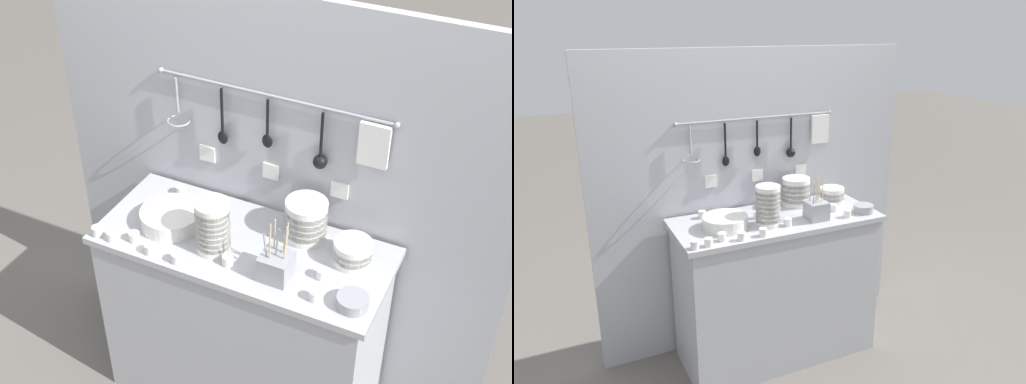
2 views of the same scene
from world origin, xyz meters
TOP-DOWN VIEW (x-y plane):
  - counter at (0.00, 0.00)m, footprint 1.17×0.50m
  - back_wall at (0.00, 0.28)m, footprint 1.97×0.11m
  - bowl_stack_back_corner at (0.20, 0.14)m, footprint 0.17×0.17m
  - bowl_stack_nested_right at (-0.09, -0.08)m, footprint 0.13×0.13m
  - bowl_stack_wide_centre at (0.42, 0.08)m, footprint 0.15×0.15m
  - plate_stack at (-0.31, -0.02)m, footprint 0.24×0.24m
  - steel_mixing_bowl at (0.50, -0.14)m, footprint 0.12×0.12m
  - cutlery_caddy at (0.19, -0.11)m, footprint 0.11×0.11m
  - cup_edge_far at (-0.54, -0.21)m, footprint 0.04×0.04m
  - cup_mid_row at (0.37, -0.16)m, footprint 0.04×0.04m
  - cup_by_caddy at (-0.29, -0.21)m, footprint 0.04×0.04m
  - cup_edge_near at (0.01, -0.13)m, footprint 0.04×0.04m
  - cup_beside_plates at (-0.10, 0.04)m, footprint 0.04×0.04m
  - cup_front_right at (-0.39, -0.17)m, footprint 0.04×0.04m
  - cup_back_right at (-0.47, -0.21)m, footprint 0.04×0.04m
  - cup_back_left at (0.35, -0.05)m, footprint 0.04×0.04m
  - cup_front_left at (-0.38, 0.17)m, footprint 0.04×0.04m
  - cup_centre at (-0.17, -0.21)m, footprint 0.04×0.04m

SIDE VIEW (x-z plane):
  - counter at x=0.00m, z-range 0.00..0.88m
  - cup_edge_far at x=-0.54m, z-range 0.88..0.92m
  - cup_mid_row at x=0.37m, z-range 0.88..0.92m
  - cup_by_caddy at x=-0.29m, z-range 0.88..0.92m
  - cup_edge_near at x=0.01m, z-range 0.88..0.92m
  - cup_beside_plates at x=-0.10m, z-range 0.88..0.92m
  - cup_front_right at x=-0.39m, z-range 0.88..0.92m
  - cup_back_right at x=-0.47m, z-range 0.88..0.92m
  - cup_back_left at x=0.35m, z-range 0.88..0.92m
  - cup_front_left at x=-0.38m, z-range 0.88..0.92m
  - cup_centre at x=-0.17m, z-range 0.88..0.92m
  - steel_mixing_bowl at x=0.50m, z-range 0.88..0.93m
  - back_wall at x=0.00m, z-range 0.00..1.81m
  - plate_stack at x=-0.31m, z-range 0.88..0.95m
  - bowl_stack_wide_centre at x=0.42m, z-range 0.88..0.98m
  - cutlery_caddy at x=0.19m, z-range 0.81..1.07m
  - bowl_stack_back_corner at x=0.20m, z-range 0.88..1.05m
  - bowl_stack_nested_right at x=-0.09m, z-range 0.88..1.11m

